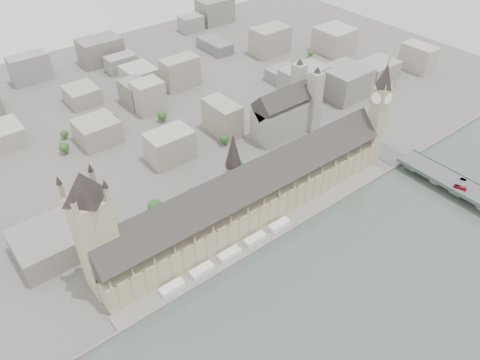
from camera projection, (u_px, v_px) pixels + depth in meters
ground at (264, 229)px, 373.72m from camera, size 900.00×900.00×0.00m
embankment_wall at (276, 238)px, 363.58m from camera, size 600.00×1.50×3.00m
river_terrace at (270, 233)px, 368.50m from camera, size 270.00×15.00×2.00m
terrace_tents at (229, 254)px, 347.45m from camera, size 118.00×7.00×4.00m
palace_of_westminster at (248, 195)px, 371.69m from camera, size 265.00×40.73×55.44m
elizabeth_tower at (379, 108)px, 409.77m from camera, size 17.00×17.00×107.50m
victoria_tower at (94, 228)px, 295.92m from camera, size 30.00×30.00×100.00m
central_tower at (233, 160)px, 348.80m from camera, size 13.00×13.00×48.00m
westminster_bridge at (476, 198)px, 395.79m from camera, size 25.00×325.00×10.25m
westminster_abbey at (286, 111)px, 470.46m from camera, size 68.00×36.00×64.00m
city_skyline_inland at (118, 94)px, 512.22m from camera, size 720.00×360.00×38.00m
park_trees at (210, 189)px, 401.00m from camera, size 110.00×30.00×15.00m
red_bus_north at (460, 187)px, 396.59m from camera, size 5.75×10.82×2.95m
car_silver at (463, 179)px, 406.33m from camera, size 3.61×5.29×1.65m
car_approach at (362, 128)px, 472.10m from camera, size 2.93×4.99×1.36m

